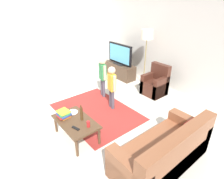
% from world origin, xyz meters
% --- Properties ---
extents(ground, '(7.80, 7.80, 0.00)m').
position_xyz_m(ground, '(0.00, 0.00, 0.00)').
color(ground, beige).
extents(wall_back, '(6.00, 0.12, 2.70)m').
position_xyz_m(wall_back, '(0.00, 3.00, 1.35)').
color(wall_back, silver).
rests_on(wall_back, ground).
extents(wall_left, '(0.12, 6.00, 2.70)m').
position_xyz_m(wall_left, '(-3.00, 0.00, 1.35)').
color(wall_left, silver).
rests_on(wall_left, ground).
extents(area_rug, '(2.20, 1.60, 0.01)m').
position_xyz_m(area_rug, '(-0.28, 0.31, 0.00)').
color(area_rug, '#9E2D28').
rests_on(area_rug, ground).
extents(tv_stand, '(1.20, 0.44, 0.50)m').
position_xyz_m(tv_stand, '(-1.63, 2.30, 0.24)').
color(tv_stand, '#4C3828').
rests_on(tv_stand, ground).
extents(tv, '(1.10, 0.28, 0.71)m').
position_xyz_m(tv, '(-1.63, 2.28, 0.85)').
color(tv, black).
rests_on(tv, tv_stand).
extents(couch, '(0.80, 1.80, 0.86)m').
position_xyz_m(couch, '(1.86, 0.24, 0.29)').
color(couch, brown).
rests_on(couch, ground).
extents(armchair, '(0.60, 0.60, 0.90)m').
position_xyz_m(armchair, '(0.02, 2.26, 0.30)').
color(armchair, '#472319').
rests_on(armchair, ground).
extents(floor_lamp, '(0.36, 0.36, 1.78)m').
position_xyz_m(floor_lamp, '(-0.63, 2.45, 1.54)').
color(floor_lamp, '#262626').
rests_on(floor_lamp, ground).
extents(child_near_tv, '(0.38, 0.20, 1.16)m').
position_xyz_m(child_near_tv, '(-0.87, 0.97, 0.70)').
color(child_near_tv, '#4C4C59').
rests_on(child_near_tv, ground).
extents(child_center, '(0.37, 0.19, 1.14)m').
position_xyz_m(child_center, '(-0.19, 0.75, 0.68)').
color(child_center, '#4C4C59').
rests_on(child_center, ground).
extents(coffee_table, '(1.00, 0.60, 0.42)m').
position_xyz_m(coffee_table, '(0.27, -0.56, 0.37)').
color(coffee_table, '#513823').
rests_on(coffee_table, ground).
extents(book_stack, '(0.28, 0.26, 0.14)m').
position_xyz_m(book_stack, '(-0.01, -0.67, 0.49)').
color(book_stack, orange).
rests_on(book_stack, coffee_table).
extents(bottle, '(0.06, 0.06, 0.34)m').
position_xyz_m(bottle, '(0.32, -0.44, 0.57)').
color(bottle, '#4C3319').
rests_on(bottle, coffee_table).
extents(tv_remote, '(0.18, 0.09, 0.02)m').
position_xyz_m(tv_remote, '(0.49, -0.68, 0.43)').
color(tv_remote, black).
rests_on(tv_remote, coffee_table).
extents(soda_can, '(0.07, 0.07, 0.12)m').
position_xyz_m(soda_can, '(0.59, -0.46, 0.48)').
color(soda_can, red).
rests_on(soda_can, coffee_table).
extents(plate, '(0.22, 0.22, 0.02)m').
position_xyz_m(plate, '(-0.03, -0.46, 0.43)').
color(plate, white).
rests_on(plate, coffee_table).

